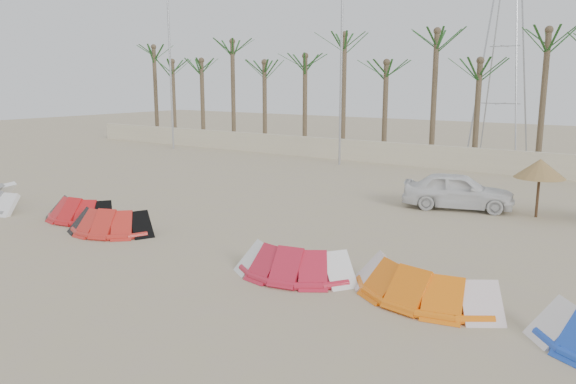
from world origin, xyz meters
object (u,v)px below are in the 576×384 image
Objects in this scene: kite_red_mid at (117,220)px; car at (458,191)px; kite_grey at (10,196)px; kite_orange at (427,280)px; kite_red_left at (85,208)px; parasol_left at (540,169)px; kite_red_right at (300,260)px.

car reaches higher than kite_red_mid.
kite_grey is 17.18m from kite_orange.
kite_red_mid is 10.45m from kite_orange.
car is (-2.41, 9.45, 0.29)m from kite_orange.
kite_red_left and kite_orange have the same top height.
car is (14.77, 9.72, 0.29)m from kite_grey.
kite_orange is 1.77× the size of parasol_left.
kite_red_left is 12.82m from kite_orange.
kite_red_mid is at bearing -179.97° from kite_red_right.
kite_red_left and kite_red_mid have the same top height.
kite_red_mid is 0.79× the size of car.
parasol_left is at bearing 70.20° from kite_red_right.
parasol_left is (13.25, 9.66, 1.38)m from kite_red_left.
kite_grey is at bearing -150.43° from parasol_left.
kite_red_mid and kite_red_right have the same top height.
parasol_left is at bearing 36.11° from kite_red_left.
kite_orange is at bearing 177.61° from car.
kite_red_mid is at bearing -1.39° from kite_grey.
kite_red_right is 10.88m from parasol_left.
kite_red_right is at bearing -2.89° from kite_red_left.
parasol_left is (17.61, 9.99, 1.38)m from kite_grey.
kite_red_mid and kite_orange have the same top height.
kite_red_left and kite_red_right have the same top height.
kite_red_mid is at bearing -177.62° from kite_orange.
parasol_left reaches higher than kite_red_right.
kite_orange is 9.75m from car.
kite_red_right is 3.25m from kite_orange.
kite_red_left is at bearing 4.27° from kite_grey.
kite_red_right is (9.60, -0.49, 0.00)m from kite_red_left.
car reaches higher than kite_grey.
kite_grey is 4.37m from kite_red_left.
kite_red_left is 1.44× the size of parasol_left.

